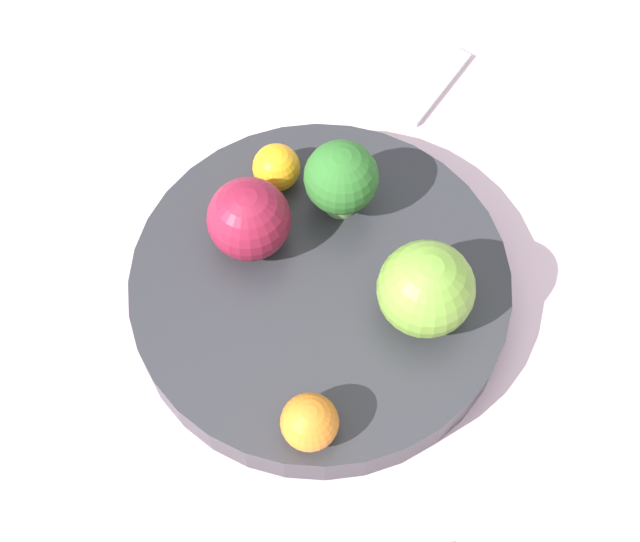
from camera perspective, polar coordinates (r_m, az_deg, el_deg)
name	(u,v)px	position (r m, az deg, el deg)	size (l,w,h in m)	color
ground_plane	(320,311)	(0.65, 0.00, -2.55)	(6.00, 6.00, 0.00)	gray
table_surface	(320,305)	(0.65, 0.00, -2.17)	(1.20, 1.20, 0.02)	silver
bowl	(320,288)	(0.62, 0.00, -1.13)	(0.26, 0.26, 0.03)	#2D2D33
broccoli	(341,179)	(0.61, 1.36, 5.92)	(0.05, 0.05, 0.06)	#8CB76B
apple_red	(426,289)	(0.57, 6.79, -1.16)	(0.06, 0.06, 0.06)	olive
apple_green	(249,219)	(0.60, -4.57, 3.32)	(0.06, 0.06, 0.06)	maroon
orange_front	(310,422)	(0.55, -0.67, -9.65)	(0.04, 0.04, 0.04)	orange
orange_back	(276,167)	(0.64, -2.81, 6.64)	(0.03, 0.03, 0.03)	orange
spoon	(436,86)	(0.75, 7.43, 11.66)	(0.05, 0.09, 0.01)	silver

